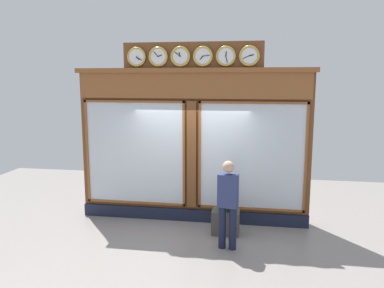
{
  "coord_description": "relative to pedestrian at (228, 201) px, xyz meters",
  "views": [
    {
      "loc": [
        -1.36,
        8.25,
        3.16
      ],
      "look_at": [
        0.0,
        0.0,
        1.76
      ],
      "focal_mm": 36.36,
      "sensor_mm": 36.0,
      "label": 1
    }
  ],
  "objects": [
    {
      "name": "ground_plane",
      "position": [
        0.89,
        1.49,
        -0.93
      ],
      "size": [
        14.0,
        14.0,
        0.0
      ],
      "primitive_type": "plane",
      "color": "gray"
    },
    {
      "name": "shop_facade",
      "position": [
        0.89,
        -1.44,
        0.82
      ],
      "size": [
        5.19,
        0.42,
        3.93
      ],
      "color": "brown",
      "rests_on": "ground_plane"
    },
    {
      "name": "pedestrian",
      "position": [
        0.0,
        0.0,
        0.0
      ],
      "size": [
        0.39,
        0.28,
        1.69
      ],
      "color": "#191E38",
      "rests_on": "ground_plane"
    },
    {
      "name": "planter_box",
      "position": [
        0.09,
        -0.7,
        -0.68
      ],
      "size": [
        0.56,
        0.36,
        0.5
      ],
      "primitive_type": "cube",
      "color": "#4C4742",
      "rests_on": "ground_plane"
    },
    {
      "name": "planter_shrub",
      "position": [
        0.09,
        -0.7,
        -0.25
      ],
      "size": [
        0.35,
        0.35,
        0.35
      ],
      "primitive_type": "sphere",
      "color": "#285623",
      "rests_on": "planter_box"
    }
  ]
}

